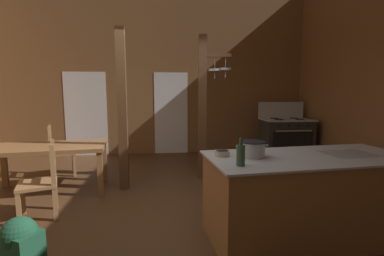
{
  "coord_description": "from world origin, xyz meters",
  "views": [
    {
      "loc": [
        0.07,
        -3.41,
        1.57
      ],
      "look_at": [
        0.56,
        0.66,
        1.03
      ],
      "focal_mm": 25.81,
      "sensor_mm": 36.0,
      "label": 1
    }
  ],
  "objects_px": {
    "kitchen_island": "(308,197)",
    "bottle_tall_on_counter": "(241,155)",
    "ladderback_chair_by_post": "(59,152)",
    "stove_range": "(286,138)",
    "ladderback_chair_near_window": "(42,182)",
    "mixing_bowl_on_counter": "(222,153)",
    "backpack": "(20,251)",
    "stockpot_on_counter": "(252,149)",
    "dining_table": "(49,151)"
  },
  "relations": [
    {
      "from": "kitchen_island",
      "to": "bottle_tall_on_counter",
      "type": "xyz_separation_m",
      "value": [
        -0.84,
        -0.29,
        0.55
      ]
    },
    {
      "from": "ladderback_chair_by_post",
      "to": "kitchen_island",
      "type": "bearing_deg",
      "value": -37.71
    },
    {
      "from": "stove_range",
      "to": "ladderback_chair_near_window",
      "type": "relative_size",
      "value": 1.39
    },
    {
      "from": "mixing_bowl_on_counter",
      "to": "ladderback_chair_by_post",
      "type": "bearing_deg",
      "value": 134.5
    },
    {
      "from": "backpack",
      "to": "ladderback_chair_near_window",
      "type": "bearing_deg",
      "value": 104.79
    },
    {
      "from": "stockpot_on_counter",
      "to": "bottle_tall_on_counter",
      "type": "distance_m",
      "value": 0.39
    },
    {
      "from": "ladderback_chair_by_post",
      "to": "mixing_bowl_on_counter",
      "type": "relative_size",
      "value": 5.9
    },
    {
      "from": "ladderback_chair_near_window",
      "to": "stockpot_on_counter",
      "type": "xyz_separation_m",
      "value": [
        2.42,
        -0.83,
        0.53
      ]
    },
    {
      "from": "backpack",
      "to": "bottle_tall_on_counter",
      "type": "height_order",
      "value": "bottle_tall_on_counter"
    },
    {
      "from": "ladderback_chair_by_post",
      "to": "backpack",
      "type": "xyz_separation_m",
      "value": [
        0.76,
        -3.14,
        -0.14
      ]
    },
    {
      "from": "stove_range",
      "to": "stockpot_on_counter",
      "type": "relative_size",
      "value": 3.88
    },
    {
      "from": "backpack",
      "to": "ladderback_chair_by_post",
      "type": "bearing_deg",
      "value": 103.6
    },
    {
      "from": "dining_table",
      "to": "ladderback_chair_near_window",
      "type": "relative_size",
      "value": 1.88
    },
    {
      "from": "stove_range",
      "to": "kitchen_island",
      "type": "bearing_deg",
      "value": -112.16
    },
    {
      "from": "dining_table",
      "to": "backpack",
      "type": "bearing_deg",
      "value": -75.04
    },
    {
      "from": "stove_range",
      "to": "bottle_tall_on_counter",
      "type": "height_order",
      "value": "stove_range"
    },
    {
      "from": "backpack",
      "to": "stockpot_on_counter",
      "type": "relative_size",
      "value": 1.75
    },
    {
      "from": "ladderback_chair_near_window",
      "to": "backpack",
      "type": "distance_m",
      "value": 1.39
    },
    {
      "from": "dining_table",
      "to": "backpack",
      "type": "distance_m",
      "value": 2.38
    },
    {
      "from": "backpack",
      "to": "bottle_tall_on_counter",
      "type": "relative_size",
      "value": 2.33
    },
    {
      "from": "stockpot_on_counter",
      "to": "bottle_tall_on_counter",
      "type": "bearing_deg",
      "value": -124.22
    },
    {
      "from": "kitchen_island",
      "to": "stockpot_on_counter",
      "type": "height_order",
      "value": "stockpot_on_counter"
    },
    {
      "from": "backpack",
      "to": "bottle_tall_on_counter",
      "type": "xyz_separation_m",
      "value": [
        1.84,
        0.19,
        0.69
      ]
    },
    {
      "from": "stockpot_on_counter",
      "to": "mixing_bowl_on_counter",
      "type": "bearing_deg",
      "value": 167.4
    },
    {
      "from": "ladderback_chair_near_window",
      "to": "stove_range",
      "type": "bearing_deg",
      "value": 30.91
    },
    {
      "from": "backpack",
      "to": "mixing_bowl_on_counter",
      "type": "distance_m",
      "value": 1.95
    },
    {
      "from": "ladderback_chair_by_post",
      "to": "bottle_tall_on_counter",
      "type": "height_order",
      "value": "bottle_tall_on_counter"
    },
    {
      "from": "ladderback_chair_near_window",
      "to": "mixing_bowl_on_counter",
      "type": "height_order",
      "value": "mixing_bowl_on_counter"
    },
    {
      "from": "stockpot_on_counter",
      "to": "ladderback_chair_near_window",
      "type": "bearing_deg",
      "value": 160.99
    },
    {
      "from": "backpack",
      "to": "stockpot_on_counter",
      "type": "bearing_deg",
      "value": 13.88
    },
    {
      "from": "ladderback_chair_near_window",
      "to": "backpack",
      "type": "height_order",
      "value": "ladderback_chair_near_window"
    },
    {
      "from": "stockpot_on_counter",
      "to": "bottle_tall_on_counter",
      "type": "height_order",
      "value": "bottle_tall_on_counter"
    },
    {
      "from": "ladderback_chair_near_window",
      "to": "ladderback_chair_by_post",
      "type": "distance_m",
      "value": 1.85
    },
    {
      "from": "stove_range",
      "to": "stockpot_on_counter",
      "type": "height_order",
      "value": "stove_range"
    },
    {
      "from": "stockpot_on_counter",
      "to": "ladderback_chair_by_post",
      "type": "bearing_deg",
      "value": 136.99
    },
    {
      "from": "backpack",
      "to": "mixing_bowl_on_counter",
      "type": "bearing_deg",
      "value": 18.13
    },
    {
      "from": "kitchen_island",
      "to": "ladderback_chair_by_post",
      "type": "xyz_separation_m",
      "value": [
        -3.44,
        2.66,
        0.0
      ]
    },
    {
      "from": "dining_table",
      "to": "stove_range",
      "type": "bearing_deg",
      "value": 20.32
    },
    {
      "from": "kitchen_island",
      "to": "ladderback_chair_near_window",
      "type": "xyz_separation_m",
      "value": [
        -3.04,
        0.86,
        0.0
      ]
    },
    {
      "from": "kitchen_island",
      "to": "ladderback_chair_by_post",
      "type": "relative_size",
      "value": 2.35
    },
    {
      "from": "kitchen_island",
      "to": "ladderback_chair_near_window",
      "type": "relative_size",
      "value": 2.35
    },
    {
      "from": "stove_range",
      "to": "ladderback_chair_by_post",
      "type": "relative_size",
      "value": 1.39
    },
    {
      "from": "stove_range",
      "to": "backpack",
      "type": "height_order",
      "value": "stove_range"
    },
    {
      "from": "backpack",
      "to": "stockpot_on_counter",
      "type": "distance_m",
      "value": 2.23
    },
    {
      "from": "stockpot_on_counter",
      "to": "mixing_bowl_on_counter",
      "type": "height_order",
      "value": "stockpot_on_counter"
    },
    {
      "from": "stove_range",
      "to": "ladderback_chair_near_window",
      "type": "xyz_separation_m",
      "value": [
        -4.48,
        -2.68,
        -0.03
      ]
    },
    {
      "from": "kitchen_island",
      "to": "ladderback_chair_by_post",
      "type": "bearing_deg",
      "value": 142.29
    },
    {
      "from": "ladderback_chair_by_post",
      "to": "stockpot_on_counter",
      "type": "bearing_deg",
      "value": -43.01
    },
    {
      "from": "stove_range",
      "to": "mixing_bowl_on_counter",
      "type": "xyz_separation_m",
      "value": [
        -2.37,
        -3.45,
        0.45
      ]
    },
    {
      "from": "mixing_bowl_on_counter",
      "to": "bottle_tall_on_counter",
      "type": "xyz_separation_m",
      "value": [
        0.08,
        -0.39,
        0.07
      ]
    }
  ]
}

